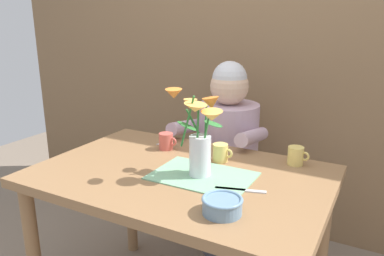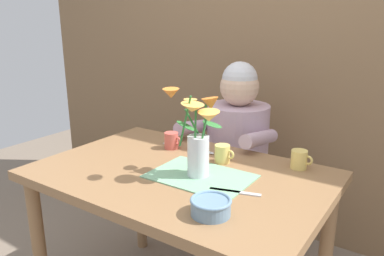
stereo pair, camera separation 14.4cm
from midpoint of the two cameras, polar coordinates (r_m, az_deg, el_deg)
wood_panel_backdrop at (r=2.40m, az=9.38°, el=13.61°), size 4.00×0.10×2.50m
dining_table at (r=1.61m, az=-4.32°, el=-9.83°), size 1.20×0.80×0.74m
seated_person at (r=2.16m, az=3.43°, el=-5.17°), size 0.45×0.47×1.14m
striped_placemat at (r=1.52m, az=-1.12°, el=-7.30°), size 0.40×0.28×0.00m
flower_vase at (r=1.47m, az=-1.64°, el=-0.92°), size 0.22×0.22×0.36m
ceramic_bowl at (r=1.24m, az=1.22°, el=-11.64°), size 0.14×0.14×0.06m
dinner_knife at (r=1.41m, az=4.40°, el=-9.40°), size 0.19×0.07×0.00m
ceramic_mug at (r=1.83m, az=-6.17°, el=-2.04°), size 0.09×0.07×0.08m
coffee_cup at (r=1.67m, az=13.10°, el=-4.16°), size 0.09×0.07×0.08m
tea_cup at (r=1.67m, az=1.87°, el=-3.81°), size 0.09×0.07×0.08m
spoon_0 at (r=1.80m, az=-0.43°, el=-3.56°), size 0.11×0.06×0.01m
spoon_1 at (r=1.95m, az=-5.67°, el=-1.97°), size 0.05×0.12×0.01m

